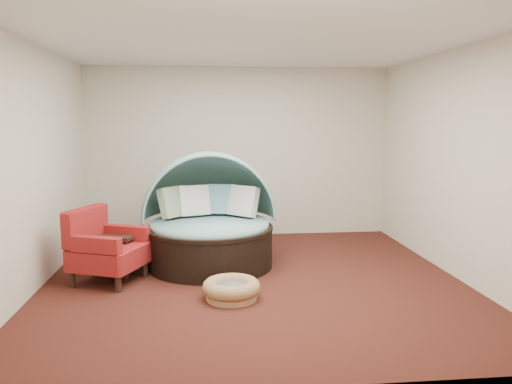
{
  "coord_description": "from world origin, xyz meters",
  "views": [
    {
      "loc": [
        -0.58,
        -5.83,
        1.91
      ],
      "look_at": [
        0.09,
        0.6,
        1.0
      ],
      "focal_mm": 35.0,
      "sensor_mm": 36.0,
      "label": 1
    }
  ],
  "objects": [
    {
      "name": "ceiling",
      "position": [
        0.0,
        0.0,
        2.8
      ],
      "size": [
        5.0,
        5.0,
        0.0
      ],
      "primitive_type": "plane",
      "rotation": [
        3.14,
        0.0,
        0.0
      ],
      "color": "white",
      "rests_on": "wall_back"
    },
    {
      "name": "red_armchair",
      "position": [
        -1.79,
        0.15,
        0.41
      ],
      "size": [
        0.99,
        0.99,
        0.89
      ],
      "rotation": [
        0.0,
        0.0,
        -0.39
      ],
      "color": "black",
      "rests_on": "floor"
    },
    {
      "name": "canopy_daybed",
      "position": [
        -0.52,
        0.76,
        0.7
      ],
      "size": [
        1.85,
        1.75,
        1.52
      ],
      "rotation": [
        0.0,
        0.0,
        0.06
      ],
      "color": "black",
      "rests_on": "floor"
    },
    {
      "name": "wall_back",
      "position": [
        0.0,
        2.5,
        1.4
      ],
      "size": [
        5.0,
        0.0,
        5.0
      ],
      "primitive_type": "plane",
      "rotation": [
        1.57,
        0.0,
        0.0
      ],
      "color": "beige",
      "rests_on": "floor"
    },
    {
      "name": "wall_right",
      "position": [
        2.5,
        0.0,
        1.4
      ],
      "size": [
        0.0,
        5.0,
        5.0
      ],
      "primitive_type": "plane",
      "rotation": [
        1.57,
        0.0,
        -1.57
      ],
      "color": "beige",
      "rests_on": "floor"
    },
    {
      "name": "pet_basket",
      "position": [
        -0.31,
        -0.62,
        0.11
      ],
      "size": [
        0.83,
        0.83,
        0.22
      ],
      "rotation": [
        0.0,
        0.0,
        -0.41
      ],
      "color": "olive",
      "rests_on": "floor"
    },
    {
      "name": "side_table",
      "position": [
        -1.67,
        0.49,
        0.34
      ],
      "size": [
        0.71,
        0.71,
        0.52
      ],
      "rotation": [
        0.0,
        0.0,
        -0.38
      ],
      "color": "black",
      "rests_on": "floor"
    },
    {
      "name": "wall_left",
      "position": [
        -2.5,
        0.0,
        1.4
      ],
      "size": [
        0.0,
        5.0,
        5.0
      ],
      "primitive_type": "plane",
      "rotation": [
        1.57,
        0.0,
        1.57
      ],
      "color": "beige",
      "rests_on": "floor"
    },
    {
      "name": "floor",
      "position": [
        0.0,
        0.0,
        0.0
      ],
      "size": [
        5.0,
        5.0,
        0.0
      ],
      "primitive_type": "plane",
      "color": "#4A1C15",
      "rests_on": "ground"
    },
    {
      "name": "wall_front",
      "position": [
        0.0,
        -2.5,
        1.4
      ],
      "size": [
        5.0,
        0.0,
        5.0
      ],
      "primitive_type": "plane",
      "rotation": [
        -1.57,
        0.0,
        0.0
      ],
      "color": "beige",
      "rests_on": "floor"
    }
  ]
}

